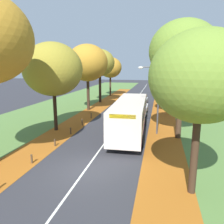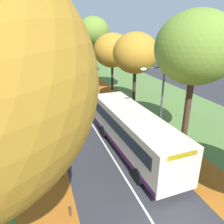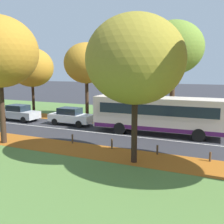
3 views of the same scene
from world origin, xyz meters
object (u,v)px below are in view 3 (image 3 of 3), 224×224
Objects in this scene: tree_right_far at (32,68)px; streetlamp_right at (160,86)px; tree_right_mid at (86,63)px; bollard_third at (210,157)px; car_silver_following at (19,113)px; bus at (159,113)px; bollard_fifth at (112,144)px; bollard_fourth at (157,150)px; tree_left_near at (135,60)px; car_white_lead at (71,116)px; tree_right_near at (174,48)px; bollard_sixth at (72,139)px.

streetlamp_right is at bearing -97.11° from tree_right_far.
tree_right_mid is 7.27m from tree_right_far.
tree_right_far reaches higher than bollard_third.
bollard_third is at bearing -104.80° from car_silver_following.
bus is at bearing -89.12° from car_silver_following.
car_silver_following is at bearing 68.47° from bollard_fifth.
bollard_fourth is (-9.16, -17.36, -5.11)m from tree_right_far.
tree_right_mid reaches higher than bollard_fourth.
tree_left_near is 1.90× the size of car_silver_following.
tree_left_near is at bearing -176.93° from bus.
car_white_lead is at bearing 61.08° from bollard_fourth.
car_white_lead reaches higher than bollard_third.
bus is at bearing 177.09° from tree_right_near.
tree_left_near is 12.26× the size of bollard_fifth.
tree_right_near reaches higher than bollard_fourth.
tree_right_mid is (-0.10, 9.06, -1.28)m from tree_right_near.
bollard_third is 0.85× the size of bollard_sixth.
bollard_fourth is 0.91× the size of bollard_sixth.
tree_right_far is 11.65× the size of bollard_fifth.
tree_right_near is 12.60m from bollard_sixth.
tree_right_far is 20.28m from bollard_fourth.
tree_right_far is 1.80× the size of car_silver_following.
tree_left_near is at bearing 115.21° from bollard_third.
tree_left_near reaches higher than bollard_sixth.
car_white_lead and car_silver_following have the same top height.
bollard_fourth is (-9.31, -1.04, -6.81)m from tree_right_near.
bollard_sixth is at bearing -156.58° from tree_right_mid.
tree_left_near is 13.53× the size of bollard_fourth.
bollard_sixth is at bearing 70.84° from tree_left_near.
tree_right_far is 11.66× the size of bollard_sixth.
tree_right_near is 11.72m from bollard_fifth.
tree_right_near is at bearing -89.37° from tree_right_mid.
streetlamp_right reaches higher than bollard_sixth.
tree_right_mid is 16.99m from bollard_third.
streetlamp_right is 2.93m from bus.
bus is at bearing -103.97° from tree_right_far.
streetlamp_right is (7.24, -1.33, 3.41)m from bollard_fifth.
tree_right_mid reaches higher than streetlamp_right.
tree_right_mid is (11.06, 9.23, 0.15)m from tree_left_near.
tree_right_far is (-0.05, 7.26, -0.42)m from tree_right_mid.
car_silver_following is at bearing 62.47° from bollard_sixth.
bollard_fifth is 3.05m from bollard_sixth.
bollard_fourth is at bearing -89.50° from bollard_fifth.
tree_right_far is at bearing 63.59° from car_white_lead.
bollard_fifth is at bearing -129.02° from car_white_lead.
bollard_sixth is (-9.34, 5.06, -6.78)m from tree_right_near.
tree_left_near is at bearing -109.16° from bollard_sixth.
car_white_lead is (5.38, 3.59, 0.48)m from bollard_sixth.
bollard_sixth is at bearing 90.28° from bollard_fourth.
bus is (-4.01, -16.11, -3.71)m from tree_right_far.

